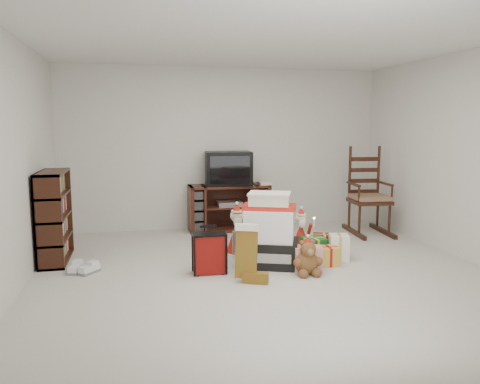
% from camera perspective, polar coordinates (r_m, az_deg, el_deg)
% --- Properties ---
extents(room, '(5.01, 5.01, 2.51)m').
position_cam_1_polar(room, '(4.93, 3.45, 3.87)').
color(room, beige).
rests_on(room, ground).
extents(tv_stand, '(1.23, 0.44, 0.71)m').
position_cam_1_polar(tv_stand, '(7.22, -1.35, -1.91)').
color(tv_stand, '#3F1712').
rests_on(tv_stand, floor).
extents(bookshelf, '(0.29, 0.88, 1.08)m').
position_cam_1_polar(bookshelf, '(6.00, -21.68, -2.96)').
color(bookshelf, black).
rests_on(bookshelf, floor).
extents(rocking_chair, '(0.62, 0.94, 1.35)m').
position_cam_1_polar(rocking_chair, '(7.30, 15.24, -1.23)').
color(rocking_chair, black).
rests_on(rocking_chair, floor).
extents(gift_pile, '(0.79, 0.69, 0.83)m').
position_cam_1_polar(gift_pile, '(5.42, 3.57, -5.19)').
color(gift_pile, black).
rests_on(gift_pile, floor).
extents(red_suitcase, '(0.35, 0.19, 0.53)m').
position_cam_1_polar(red_suitcase, '(5.16, -3.76, -7.44)').
color(red_suitcase, maroon).
rests_on(red_suitcase, floor).
extents(stocking, '(0.31, 0.23, 0.61)m').
position_cam_1_polar(stocking, '(4.88, 0.78, -7.40)').
color(stocking, '#0D7A20').
rests_on(stocking, floor).
extents(teddy_bear, '(0.26, 0.23, 0.38)m').
position_cam_1_polar(teddy_bear, '(5.18, 8.17, -8.15)').
color(teddy_bear, brown).
rests_on(teddy_bear, floor).
extents(santa_figurine, '(0.28, 0.26, 0.57)m').
position_cam_1_polar(santa_figurine, '(6.10, 7.42, -5.16)').
color(santa_figurine, '#A51C11').
rests_on(santa_figurine, floor).
extents(mrs_claus_figurine, '(0.32, 0.31, 0.66)m').
position_cam_1_polar(mrs_claus_figurine, '(5.85, -0.37, -5.31)').
color(mrs_claus_figurine, '#A51C11').
rests_on(mrs_claus_figurine, floor).
extents(sneaker_pair, '(0.36, 0.27, 0.09)m').
position_cam_1_polar(sneaker_pair, '(5.51, -18.64, -8.87)').
color(sneaker_pair, white).
rests_on(sneaker_pair, floor).
extents(gift_cluster, '(0.77, 1.07, 0.26)m').
position_cam_1_polar(gift_cluster, '(5.74, 9.68, -6.96)').
color(gift_cluster, red).
rests_on(gift_cluster, floor).
extents(crt_television, '(0.74, 0.57, 0.51)m').
position_cam_1_polar(crt_television, '(7.15, -1.42, 2.90)').
color(crt_television, black).
rests_on(crt_television, tv_stand).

